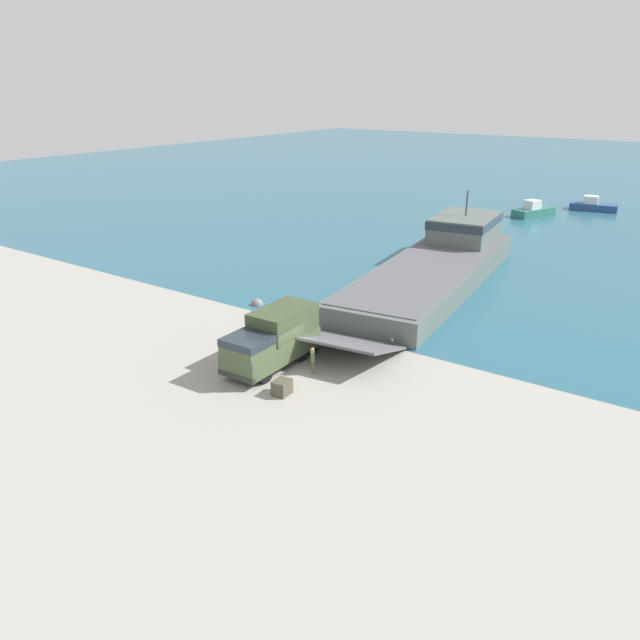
% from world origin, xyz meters
% --- Properties ---
extents(ground_plane, '(240.00, 240.00, 0.00)m').
position_xyz_m(ground_plane, '(0.00, 0.00, 0.00)').
color(ground_plane, '#9E998E').
extents(water_surface, '(240.00, 180.00, 0.01)m').
position_xyz_m(water_surface, '(0.00, 96.31, 0.00)').
color(water_surface, '#285B70').
rests_on(water_surface, ground_plane).
extents(landing_craft, '(11.30, 34.94, 6.73)m').
position_xyz_m(landing_craft, '(-0.54, 22.68, 1.53)').
color(landing_craft, '#56605B').
rests_on(landing_craft, ground_plane).
extents(military_truck, '(2.79, 6.98, 3.39)m').
position_xyz_m(military_truck, '(-0.96, -0.36, 1.73)').
color(military_truck, '#475638').
rests_on(military_truck, ground_plane).
extents(soldier_on_ramp, '(0.46, 0.49, 1.67)m').
position_xyz_m(soldier_on_ramp, '(1.75, 0.05, 0.96)').
color(soldier_on_ramp, '#566042').
rests_on(soldier_on_ramp, ground_plane).
extents(moored_boat_a, '(6.39, 3.20, 1.95)m').
position_xyz_m(moored_boat_a, '(3.04, 64.37, 0.65)').
color(moored_boat_a, navy).
rests_on(moored_boat_a, ground_plane).
extents(moored_boat_c, '(4.35, 6.60, 2.14)m').
position_xyz_m(moored_boat_c, '(-2.44, 55.61, 0.71)').
color(moored_boat_c, '#2D7060').
rests_on(moored_boat_c, ground_plane).
extents(mooring_bollard, '(0.34, 0.34, 0.82)m').
position_xyz_m(mooring_bollard, '(3.90, 5.88, 0.45)').
color(mooring_bollard, '#333338').
rests_on(mooring_bollard, ground_plane).
extents(cargo_crate, '(0.94, 1.09, 0.85)m').
position_xyz_m(cargo_crate, '(1.93, -3.14, 0.43)').
color(cargo_crate, '#4C4738').
rests_on(cargo_crate, ground_plane).
extents(shoreline_rock_a, '(0.95, 0.95, 0.95)m').
position_xyz_m(shoreline_rock_a, '(-9.13, 7.63, 0.00)').
color(shoreline_rock_a, gray).
rests_on(shoreline_rock_a, ground_plane).
extents(shoreline_rock_b, '(1.19, 1.19, 1.19)m').
position_xyz_m(shoreline_rock_b, '(-7.32, 5.52, 0.00)').
color(shoreline_rock_b, gray).
rests_on(shoreline_rock_b, ground_plane).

